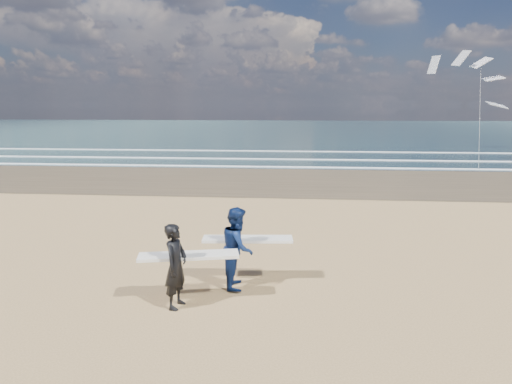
# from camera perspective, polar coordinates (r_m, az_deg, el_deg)

# --- Properties ---
(ocean) EXTENTS (220.00, 100.00, 0.02)m
(ocean) POSITION_cam_1_polar(r_m,az_deg,el_deg) (82.83, 17.20, 7.35)
(ocean) COLOR #172C33
(ocean) RESTS_ON ground
(surfer_near) EXTENTS (2.26, 1.22, 1.86)m
(surfer_near) POSITION_cam_1_polar(r_m,az_deg,el_deg) (10.06, -9.79, -8.94)
(surfer_near) COLOR black
(surfer_near) RESTS_ON ground
(surfer_far) EXTENTS (2.24, 1.20, 1.96)m
(surfer_far) POSITION_cam_1_polar(r_m,az_deg,el_deg) (10.98, -2.23, -6.88)
(surfer_far) COLOR #0D1F4E
(surfer_far) RESTS_ON ground
(kite_1) EXTENTS (6.62, 4.83, 8.65)m
(kite_1) POSITION_cam_1_polar(r_m,az_deg,el_deg) (36.89, 26.23, 10.88)
(kite_1) COLOR slate
(kite_1) RESTS_ON ground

